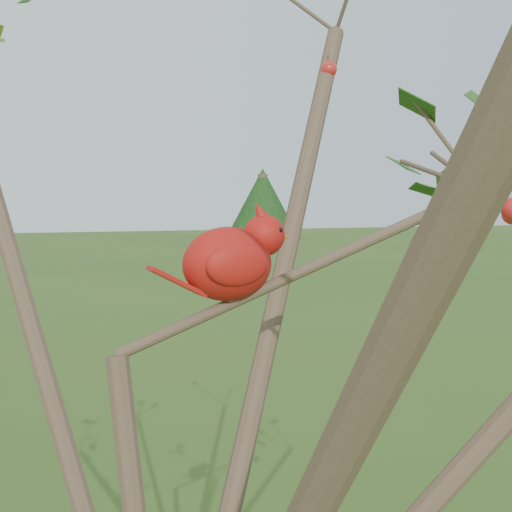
# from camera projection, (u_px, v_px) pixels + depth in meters

# --- Properties ---
(crabapple_tree) EXTENTS (2.35, 2.05, 2.95)m
(crabapple_tree) POSITION_uv_depth(u_px,v_px,m) (180.00, 248.00, 0.86)
(crabapple_tree) COLOR #413223
(crabapple_tree) RESTS_ON ground
(cardinal) EXTENTS (0.24, 0.14, 0.17)m
(cardinal) POSITION_uv_depth(u_px,v_px,m) (232.00, 260.00, 1.00)
(cardinal) COLOR red
(cardinal) RESTS_ON ground
(distant_trees) EXTENTS (40.26, 13.42, 3.60)m
(distant_trees) POSITION_uv_depth(u_px,v_px,m) (69.00, 213.00, 25.33)
(distant_trees) COLOR #413223
(distant_trees) RESTS_ON ground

